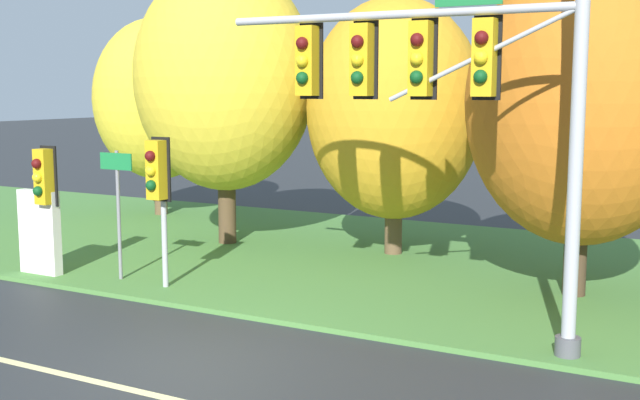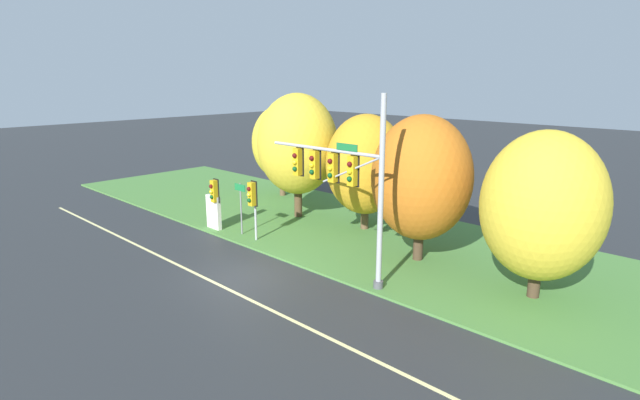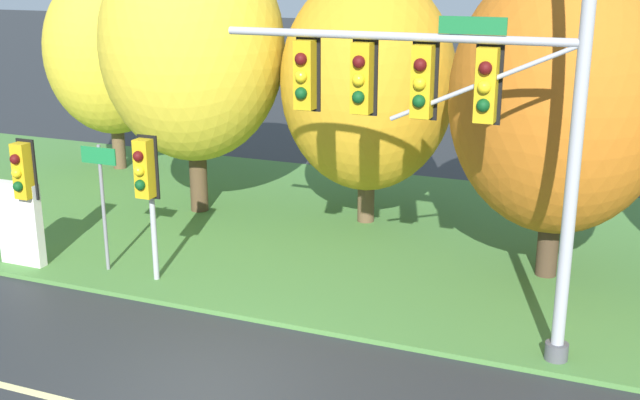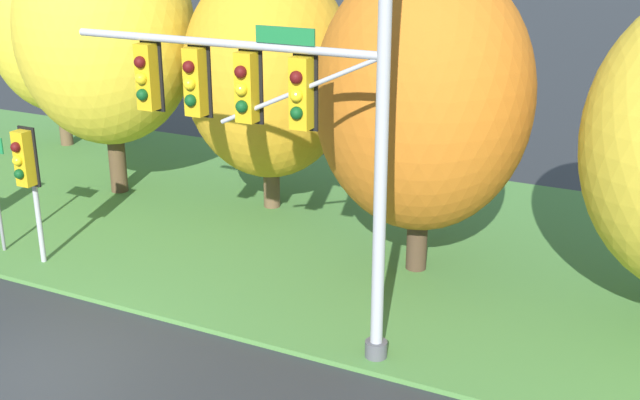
{
  "view_description": "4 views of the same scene",
  "coord_description": "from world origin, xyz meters",
  "px_view_note": "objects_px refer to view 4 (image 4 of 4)",
  "views": [
    {
      "loc": [
        7.63,
        -9.52,
        4.26
      ],
      "look_at": [
        0.83,
        2.99,
        2.28
      ],
      "focal_mm": 45.0,
      "sensor_mm": 36.0,
      "label": 1
    },
    {
      "loc": [
        16.61,
        -12.2,
        8.48
      ],
      "look_at": [
        1.11,
        3.87,
        2.92
      ],
      "focal_mm": 28.0,
      "sensor_mm": 36.0,
      "label": 2
    },
    {
      "loc": [
        6.22,
        -10.05,
        6.7
      ],
      "look_at": [
        0.69,
        3.39,
        2.34
      ],
      "focal_mm": 45.0,
      "sensor_mm": 36.0,
      "label": 3
    },
    {
      "loc": [
        9.97,
        -8.71,
        7.59
      ],
      "look_at": [
        3.97,
        3.31,
        2.78
      ],
      "focal_mm": 45.0,
      "sensor_mm": 36.0,
      "label": 4
    }
  ],
  "objects_px": {
    "traffic_signal_mast": "(273,109)",
    "tree_nearest_road": "(55,33)",
    "tree_behind_signpost": "(269,72)",
    "tree_mid_verge": "(423,97)",
    "pedestrian_signal_near_kerb": "(26,167)",
    "tree_left_of_mast": "(106,35)"
  },
  "relations": [
    {
      "from": "pedestrian_signal_near_kerb",
      "to": "traffic_signal_mast",
      "type": "bearing_deg",
      "value": -2.7
    },
    {
      "from": "traffic_signal_mast",
      "to": "tree_nearest_road",
      "type": "distance_m",
      "value": 15.31
    },
    {
      "from": "pedestrian_signal_near_kerb",
      "to": "tree_left_of_mast",
      "type": "bearing_deg",
      "value": 109.24
    },
    {
      "from": "tree_behind_signpost",
      "to": "tree_mid_verge",
      "type": "relative_size",
      "value": 0.95
    },
    {
      "from": "tree_left_of_mast",
      "to": "tree_nearest_road",
      "type": "bearing_deg",
      "value": 147.73
    },
    {
      "from": "pedestrian_signal_near_kerb",
      "to": "tree_nearest_road",
      "type": "xyz_separation_m",
      "value": [
        -6.53,
        7.9,
        1.5
      ]
    },
    {
      "from": "pedestrian_signal_near_kerb",
      "to": "tree_behind_signpost",
      "type": "distance_m",
      "value": 6.5
    },
    {
      "from": "traffic_signal_mast",
      "to": "tree_mid_verge",
      "type": "height_order",
      "value": "traffic_signal_mast"
    },
    {
      "from": "traffic_signal_mast",
      "to": "pedestrian_signal_near_kerb",
      "type": "bearing_deg",
      "value": 177.3
    },
    {
      "from": "tree_left_of_mast",
      "to": "pedestrian_signal_near_kerb",
      "type": "bearing_deg",
      "value": -70.76
    },
    {
      "from": "tree_behind_signpost",
      "to": "traffic_signal_mast",
      "type": "bearing_deg",
      "value": -59.34
    },
    {
      "from": "pedestrian_signal_near_kerb",
      "to": "tree_mid_verge",
      "type": "relative_size",
      "value": 0.47
    },
    {
      "from": "traffic_signal_mast",
      "to": "tree_behind_signpost",
      "type": "height_order",
      "value": "traffic_signal_mast"
    },
    {
      "from": "pedestrian_signal_near_kerb",
      "to": "tree_nearest_road",
      "type": "bearing_deg",
      "value": 129.58
    },
    {
      "from": "traffic_signal_mast",
      "to": "tree_left_of_mast",
      "type": "xyz_separation_m",
      "value": [
        -8.08,
        5.15,
        0.1
      ]
    },
    {
      "from": "tree_nearest_road",
      "to": "tree_left_of_mast",
      "type": "distance_m",
      "value": 5.76
    },
    {
      "from": "tree_nearest_road",
      "to": "pedestrian_signal_near_kerb",
      "type": "bearing_deg",
      "value": -50.42
    },
    {
      "from": "tree_nearest_road",
      "to": "tree_mid_verge",
      "type": "height_order",
      "value": "tree_mid_verge"
    },
    {
      "from": "tree_mid_verge",
      "to": "pedestrian_signal_near_kerb",
      "type": "bearing_deg",
      "value": -154.95
    },
    {
      "from": "tree_left_of_mast",
      "to": "tree_behind_signpost",
      "type": "xyz_separation_m",
      "value": [
        4.54,
        0.84,
        -0.78
      ]
    },
    {
      "from": "tree_nearest_road",
      "to": "tree_behind_signpost",
      "type": "bearing_deg",
      "value": -13.31
    },
    {
      "from": "tree_behind_signpost",
      "to": "tree_mid_verge",
      "type": "bearing_deg",
      "value": -22.93
    }
  ]
}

